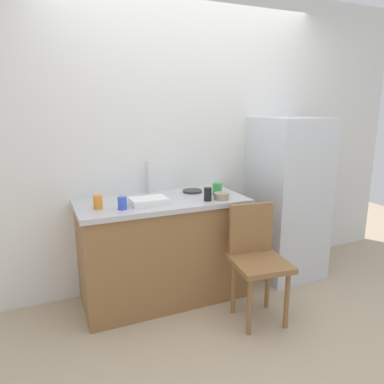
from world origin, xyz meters
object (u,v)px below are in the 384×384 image
object	(u,v)px
terracotta_bowl	(221,196)
cup_orange	(98,202)
cup_green	(217,189)
cup_black	(208,194)
dish_tray	(149,201)
refrigerator	(287,198)
hotplate	(192,191)
chair	(257,257)
cup_blue	(122,203)

from	to	relation	value
terracotta_bowl	cup_orange	world-z (taller)	cup_orange
cup_green	cup_orange	distance (m)	1.01
cup_orange	cup_black	xyz separation A→B (m)	(0.85, -0.12, 0.00)
dish_tray	refrigerator	bearing A→B (deg)	3.67
refrigerator	hotplate	size ratio (longest dim) A/B	8.96
chair	cup_green	bearing A→B (deg)	106.41
hotplate	cup_orange	xyz separation A→B (m)	(-0.86, -0.20, 0.04)
terracotta_bowl	cup_blue	world-z (taller)	cup_blue
cup_green	cup_orange	xyz separation A→B (m)	(-1.01, -0.01, -0.00)
cup_blue	chair	bearing A→B (deg)	-23.99
cup_orange	cup_black	distance (m)	0.86
terracotta_bowl	cup_orange	bearing A→B (deg)	172.71
cup_black	chair	bearing A→B (deg)	-58.23
refrigerator	cup_green	bearing A→B (deg)	-176.76
chair	cup_green	distance (m)	0.68
dish_tray	cup_black	xyz separation A→B (m)	(0.47, -0.09, 0.03)
dish_tray	cup_orange	distance (m)	0.38
cup_green	chair	bearing A→B (deg)	-81.15
dish_tray	hotplate	bearing A→B (deg)	25.98
hotplate	cup_orange	distance (m)	0.88
chair	cup_blue	size ratio (longest dim) A/B	9.34
refrigerator	cup_black	xyz separation A→B (m)	(-0.94, -0.18, 0.17)
cup_black	terracotta_bowl	bearing A→B (deg)	-2.13
cup_orange	cup_blue	size ratio (longest dim) A/B	1.09
cup_orange	chair	bearing A→B (deg)	-24.78
refrigerator	cup_orange	world-z (taller)	refrigerator
chair	hotplate	world-z (taller)	hotplate
terracotta_bowl	cup_blue	bearing A→B (deg)	177.60
chair	cup_black	xyz separation A→B (m)	(-0.24, 0.38, 0.43)
dish_tray	cup_green	bearing A→B (deg)	4.21
cup_green	cup_orange	bearing A→B (deg)	-179.15
terracotta_bowl	hotplate	world-z (taller)	terracotta_bowl
refrigerator	cup_orange	xyz separation A→B (m)	(-1.80, -0.06, 0.17)
refrigerator	cup_black	size ratio (longest dim) A/B	14.10
cup_green	cup_black	distance (m)	0.21
chair	cup_black	size ratio (longest dim) A/B	8.24
cup_blue	cup_black	distance (m)	0.69
chair	cup_blue	distance (m)	1.10
chair	terracotta_bowl	xyz separation A→B (m)	(-0.11, 0.38, 0.41)
cup_blue	hotplate	bearing A→B (deg)	22.73
hotplate	cup_black	size ratio (longest dim) A/B	1.57
refrigerator	cup_green	distance (m)	0.81
terracotta_bowl	cup_green	xyz separation A→B (m)	(0.03, 0.14, 0.03)
hotplate	cup_orange	bearing A→B (deg)	-166.82
terracotta_bowl	cup_black	world-z (taller)	cup_black
cup_orange	refrigerator	bearing A→B (deg)	1.90
dish_tray	cup_orange	size ratio (longest dim) A/B	2.70
dish_tray	cup_green	distance (m)	0.63
dish_tray	chair	bearing A→B (deg)	-33.71
cup_black	cup_blue	bearing A→B (deg)	177.55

